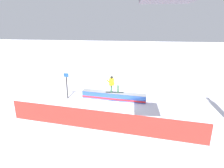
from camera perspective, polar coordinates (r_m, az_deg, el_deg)
ground_plane at (r=15.41m, az=0.45°, el=-4.83°), size 120.00×120.00×0.00m
grind_box at (r=15.30m, az=0.45°, el=-3.80°), size 5.33×1.05×0.65m
snowboarder at (r=14.91m, az=0.14°, el=0.12°), size 1.48×0.57×1.39m
safety_fence at (r=10.96m, az=-3.60°, el=-11.14°), size 11.67×1.10×1.22m
trail_marker at (r=15.73m, az=-13.66°, el=-0.38°), size 0.40×0.10×2.18m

